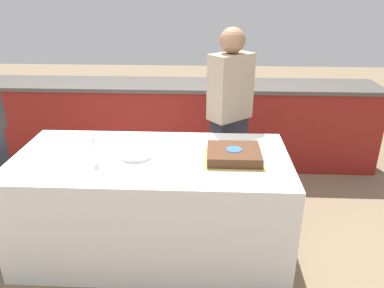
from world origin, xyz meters
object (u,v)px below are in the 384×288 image
plate_stack (136,153)px  person_cutting_cake (229,118)px  wine_glass (95,146)px  cake (234,154)px

plate_stack → person_cutting_cake: bearing=45.6°
plate_stack → wine_glass: (-0.25, -0.12, 0.10)m
wine_glass → person_cutting_cake: bearing=41.2°
cake → plate_stack: cake is taller
cake → person_cutting_cake: size_ratio=0.26×
plate_stack → cake: bearing=-0.6°
cake → plate_stack: 0.68m
cake → wine_glass: wine_glass is taller
person_cutting_cake → cake: bearing=49.8°
wine_glass → person_cutting_cake: person_cutting_cake is taller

